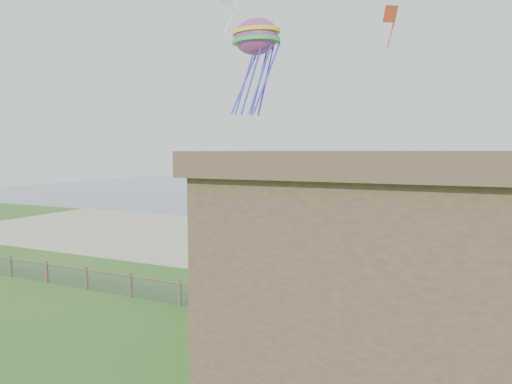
% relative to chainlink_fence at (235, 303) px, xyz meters
% --- Properties ---
extents(ground, '(160.00, 160.00, 0.00)m').
position_rel_chainlink_fence_xyz_m(ground, '(0.00, -6.00, -0.55)').
color(ground, '#2D5A1E').
rests_on(ground, ground).
extents(sand_beach, '(72.00, 20.00, 0.02)m').
position_rel_chainlink_fence_xyz_m(sand_beach, '(0.00, 16.00, -0.55)').
color(sand_beach, tan).
rests_on(sand_beach, ground).
extents(ocean, '(160.00, 68.00, 0.02)m').
position_rel_chainlink_fence_xyz_m(ocean, '(0.00, 60.00, -0.55)').
color(ocean, slate).
rests_on(ocean, ground).
extents(chainlink_fence, '(36.20, 0.20, 1.25)m').
position_rel_chainlink_fence_xyz_m(chainlink_fence, '(0.00, 0.00, 0.00)').
color(chainlink_fence, brown).
rests_on(chainlink_fence, ground).
extents(picnic_table, '(2.30, 1.90, 0.87)m').
position_rel_chainlink_fence_xyz_m(picnic_table, '(5.51, -1.00, -0.12)').
color(picnic_table, brown).
rests_on(picnic_table, ground).
extents(octopus_kite, '(3.37, 2.45, 6.76)m').
position_rel_chainlink_fence_xyz_m(octopus_kite, '(-3.46, 9.64, 12.55)').
color(octopus_kite, '#FF4B28').
extents(kite_white, '(1.92, 1.81, 2.57)m').
position_rel_chainlink_fence_xyz_m(kite_white, '(-6.30, 10.91, 16.71)').
color(kite_white, white).
extents(kite_red, '(1.71, 1.83, 2.21)m').
position_rel_chainlink_fence_xyz_m(kite_red, '(4.60, 12.11, 14.82)').
color(kite_red, red).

